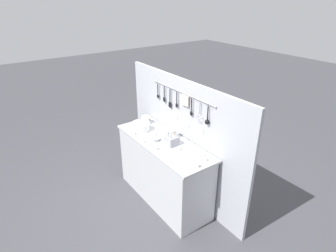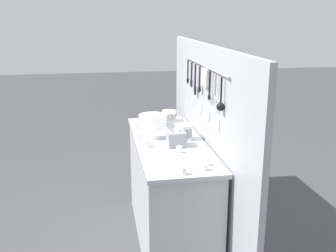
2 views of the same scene
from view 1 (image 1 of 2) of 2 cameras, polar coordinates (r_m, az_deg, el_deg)
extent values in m
plane|color=#424247|center=(3.99, -0.81, -14.21)|extent=(20.00, 20.00, 0.00)
cube|color=#B7BABC|center=(3.50, -0.90, -3.32)|extent=(1.48, 0.54, 0.03)
cube|color=#B7BABC|center=(3.74, -0.85, -9.22)|extent=(1.42, 0.51, 0.85)
cube|color=#A8AAB2|center=(3.69, 2.98, -2.69)|extent=(2.28, 0.04, 1.62)
cylinder|color=#93969E|center=(3.41, 2.80, 6.82)|extent=(1.16, 0.01, 0.01)
sphere|color=#93969E|center=(3.86, -2.59, 9.09)|extent=(0.02, 0.02, 0.02)
sphere|color=#93969E|center=(3.00, 9.66, 3.81)|extent=(0.02, 0.02, 0.02)
cylinder|color=black|center=(3.81, -2.08, 7.50)|extent=(0.01, 0.01, 0.15)
ellipsoid|color=black|center=(3.85, -2.05, 6.06)|extent=(0.04, 0.02, 0.06)
cylinder|color=#93969E|center=(3.79, -1.94, 8.73)|extent=(0.00, 0.01, 0.02)
cylinder|color=black|center=(3.70, -0.79, 6.90)|extent=(0.01, 0.01, 0.16)
cube|color=black|center=(3.73, -0.78, 5.40)|extent=(0.04, 0.01, 0.06)
cylinder|color=#93969E|center=(3.68, -0.64, 8.18)|extent=(0.01, 0.01, 0.02)
cylinder|color=black|center=(3.60, 0.40, 6.13)|extent=(0.01, 0.01, 0.19)
cube|color=black|center=(3.65, 0.39, 4.30)|extent=(0.05, 0.01, 0.07)
cylinder|color=#93969E|center=(3.58, 0.56, 7.67)|extent=(0.01, 0.01, 0.02)
cylinder|color=black|center=(3.49, 1.80, 5.75)|extent=(0.01, 0.01, 0.15)
ellipsoid|color=black|center=(3.52, 1.77, 4.20)|extent=(0.04, 0.02, 0.06)
cylinder|color=#93969E|center=(3.47, 1.97, 7.07)|extent=(0.01, 0.01, 0.02)
cube|color=beige|center=(3.36, 3.46, 5.23)|extent=(0.13, 0.02, 0.13)
cylinder|color=#93969E|center=(3.35, 3.65, 6.34)|extent=(0.01, 0.01, 0.02)
cylinder|color=black|center=(3.28, 4.80, 4.27)|extent=(0.01, 0.01, 0.16)
ellipsoid|color=black|center=(3.32, 4.73, 2.56)|extent=(0.04, 0.02, 0.06)
cylinder|color=#93969E|center=(3.26, 5.02, 5.75)|extent=(0.01, 0.01, 0.02)
cylinder|color=#93969E|center=(3.18, 6.47, 3.65)|extent=(0.01, 0.01, 0.14)
torus|color=#93969E|center=(3.22, 6.37, 1.80)|extent=(0.10, 0.10, 0.01)
cylinder|color=#93969E|center=(3.16, 6.70, 5.01)|extent=(0.01, 0.01, 0.02)
cylinder|color=black|center=(3.10, 8.08, 2.62)|extent=(0.01, 0.01, 0.18)
sphere|color=black|center=(3.14, 7.96, 0.81)|extent=(0.06, 0.06, 0.06)
cylinder|color=#93969E|center=(3.07, 8.35, 4.28)|extent=(0.01, 0.01, 0.02)
cube|color=white|center=(3.82, -0.66, 3.22)|extent=(0.07, 0.01, 0.07)
cube|color=white|center=(3.63, 1.58, 2.00)|extent=(0.07, 0.01, 0.07)
cube|color=white|center=(3.46, 4.04, 0.66)|extent=(0.07, 0.01, 0.07)
cube|color=white|center=(3.29, 6.76, -0.83)|extent=(0.07, 0.01, 0.07)
cylinder|color=white|center=(3.56, 0.73, -2.10)|extent=(0.11, 0.11, 0.05)
cylinder|color=white|center=(3.55, 0.73, -1.74)|extent=(0.11, 0.11, 0.05)
cylinder|color=white|center=(3.54, 0.73, -1.37)|extent=(0.11, 0.11, 0.05)
cylinder|color=white|center=(3.53, 0.73, -1.01)|extent=(0.11, 0.11, 0.05)
cylinder|color=white|center=(3.97, -4.46, 0.91)|extent=(0.13, 0.13, 0.05)
cylinder|color=white|center=(3.96, -4.48, 1.25)|extent=(0.13, 0.13, 0.05)
cylinder|color=white|center=(3.95, -4.49, 1.60)|extent=(0.13, 0.13, 0.05)
cylinder|color=white|center=(3.79, -5.55, -0.76)|extent=(0.25, 0.25, 0.01)
cylinder|color=white|center=(3.78, -5.56, -0.64)|extent=(0.25, 0.25, 0.01)
cylinder|color=white|center=(3.78, -5.56, -0.52)|extent=(0.25, 0.25, 0.01)
cylinder|color=white|center=(3.78, -5.57, -0.40)|extent=(0.25, 0.25, 0.01)
cylinder|color=white|center=(3.77, -5.57, -0.28)|extent=(0.25, 0.25, 0.01)
cylinder|color=white|center=(3.77, -5.58, -0.16)|extent=(0.25, 0.25, 0.01)
cylinder|color=white|center=(3.76, -5.58, -0.04)|extent=(0.25, 0.25, 0.01)
cylinder|color=white|center=(3.76, -5.59, 0.08)|extent=(0.25, 0.25, 0.01)
cylinder|color=white|center=(3.76, -5.60, 0.20)|extent=(0.25, 0.25, 0.01)
cylinder|color=white|center=(3.75, -5.60, 0.32)|extent=(0.25, 0.25, 0.01)
cylinder|color=white|center=(3.75, -5.61, 0.44)|extent=(0.25, 0.25, 0.01)
cylinder|color=white|center=(3.75, -5.61, 0.56)|extent=(0.25, 0.25, 0.01)
cylinder|color=#93969E|center=(3.51, -2.48, -2.69)|extent=(0.11, 0.11, 0.03)
cube|color=#93969E|center=(3.39, 0.77, -3.01)|extent=(0.14, 0.14, 0.11)
cylinder|color=#C6B793|center=(3.34, 1.37, -1.66)|extent=(0.02, 0.02, 0.18)
cylinder|color=#C6B793|center=(3.37, 1.35, -1.21)|extent=(0.03, 0.01, 0.21)
cylinder|color=#93969E|center=(3.35, 0.01, -1.74)|extent=(0.01, 0.03, 0.16)
cylinder|color=#93969E|center=(3.31, 0.71, -2.11)|extent=(0.02, 0.01, 0.17)
cylinder|color=#C6B793|center=(3.34, -0.08, -1.59)|extent=(0.01, 0.02, 0.19)
cylinder|color=white|center=(3.66, -7.14, -1.48)|extent=(0.04, 0.04, 0.05)
cylinder|color=white|center=(3.46, -5.05, -3.09)|extent=(0.04, 0.04, 0.05)
cylinder|color=white|center=(3.12, 7.64, -6.71)|extent=(0.04, 0.04, 0.05)
cylinder|color=white|center=(3.01, 6.07, -7.96)|extent=(0.04, 0.04, 0.05)
cylinder|color=white|center=(3.30, 2.25, -4.56)|extent=(0.04, 0.04, 0.05)
cylinder|color=white|center=(3.19, 7.05, -5.87)|extent=(0.04, 0.04, 0.05)
cylinder|color=white|center=(3.31, -2.45, -4.46)|extent=(0.04, 0.04, 0.05)
cylinder|color=white|center=(3.73, -1.52, -0.77)|extent=(0.04, 0.04, 0.05)
cylinder|color=white|center=(3.64, -2.83, -1.49)|extent=(0.04, 0.04, 0.05)
camera|label=2|loc=(1.46, 61.11, -18.96)|focal=42.00mm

